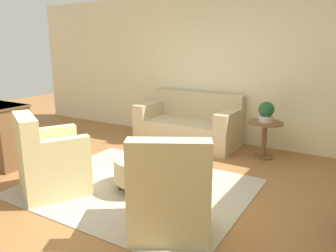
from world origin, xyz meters
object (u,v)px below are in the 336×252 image
object	(u,v)px
armchair_right	(169,194)
side_table	(265,133)
armchair_left	(49,162)
couch	(189,126)
ottoman_table	(145,168)
potted_plant_on_side_table	(266,112)

from	to	relation	value
armchair_right	side_table	world-z (taller)	armchair_right
armchair_left	side_table	size ratio (longest dim) A/B	1.70
couch	armchair_right	xyz separation A→B (m)	(1.25, -2.84, 0.06)
couch	armchair_right	bearing A→B (deg)	-66.31
ottoman_table	side_table	bearing A→B (deg)	63.23
armchair_right	ottoman_table	bearing A→B (deg)	137.70
side_table	armchair_right	bearing A→B (deg)	-94.58
couch	side_table	distance (m)	1.47
side_table	potted_plant_on_side_table	bearing A→B (deg)	0.00
couch	armchair_left	bearing A→B (deg)	-100.51
ottoman_table	potted_plant_on_side_table	size ratio (longest dim) A/B	2.43
couch	armchair_right	world-z (taller)	armchair_right
armchair_right	potted_plant_on_side_table	distance (m)	2.77
couch	potted_plant_on_side_table	distance (m)	1.54
side_table	potted_plant_on_side_table	xyz separation A→B (m)	(0.00, 0.00, 0.36)
armchair_left	armchair_right	distance (m)	1.77
armchair_left	armchair_right	xyz separation A→B (m)	(1.77, 0.00, 0.00)
armchair_right	potted_plant_on_side_table	bearing A→B (deg)	85.42
ottoman_table	armchair_right	bearing A→B (deg)	-42.30
armchair_right	side_table	xyz separation A→B (m)	(0.22, 2.73, 0.03)
armchair_right	ottoman_table	world-z (taller)	armchair_right
ottoman_table	potted_plant_on_side_table	bearing A→B (deg)	63.23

